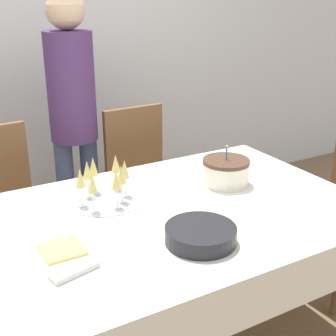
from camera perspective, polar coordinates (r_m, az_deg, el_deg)
name	(u,v)px	position (r m, az deg, el deg)	size (l,w,h in m)	color
wall_back	(28,37)	(3.38, -16.72, 15.01)	(8.00, 0.05, 2.70)	silver
dining_table	(147,238)	(2.02, -2.63, -8.57)	(1.93, 1.12, 0.76)	silver
dining_chair_far_left	(2,208)	(2.71, -19.54, -4.63)	(0.45, 0.45, 0.97)	brown
dining_chair_far_right	(143,178)	(2.95, -3.09, -1.26)	(0.43, 0.43, 0.97)	brown
birthday_cake	(226,171)	(2.29, 7.05, -0.43)	(0.23, 0.23, 0.20)	silver
champagne_tray	(105,183)	(2.09, -7.74, -1.79)	(0.33, 0.33, 0.18)	silver
plate_stack_main	(201,235)	(1.78, 4.00, -8.11)	(0.27, 0.27, 0.06)	black
cake_knife	(241,196)	(2.18, 8.85, -3.42)	(0.29, 0.10, 0.00)	silver
fork_pile	(74,270)	(1.64, -11.35, -12.13)	(0.18, 0.10, 0.02)	silver
napkin_pile	(62,249)	(1.77, -12.80, -9.63)	(0.15, 0.15, 0.01)	#E0D166
person_standing	(73,107)	(2.85, -11.56, 7.28)	(0.28, 0.28, 1.65)	#3F4C72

